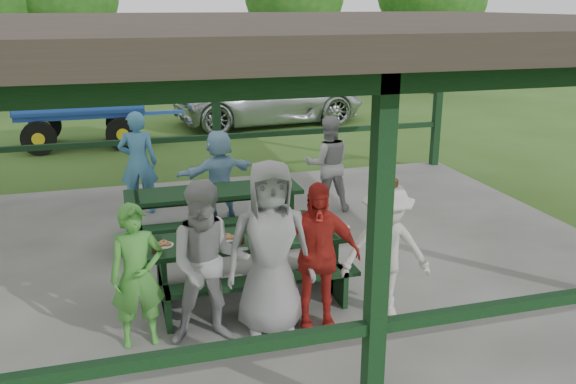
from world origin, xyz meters
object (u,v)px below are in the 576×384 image
object	(u,v)px
picnic_table_near	(247,259)
contestant_white_fedora	(386,251)
contestant_grey_mid	(270,249)
pickup_truck	(270,97)
contestant_grey_left	(209,264)
spectator_blue	(138,163)
farm_trailer	(82,118)
picnic_table_far	(214,207)
spectator_lblue	(219,175)
contestant_red	(316,256)
contestant_green	(137,276)
spectator_grey	(328,164)

from	to	relation	value
picnic_table_near	contestant_white_fedora	size ratio (longest dim) A/B	1.48
contestant_grey_mid	pickup_truck	xyz separation A→B (m)	(3.09, 12.09, -0.26)
contestant_grey_left	spectator_blue	distance (m)	4.44
contestant_white_fedora	farm_trailer	xyz separation A→B (m)	(-3.59, 10.45, -0.16)
picnic_table_near	picnic_table_far	xyz separation A→B (m)	(-0.07, 2.00, 0.01)
pickup_truck	contestant_white_fedora	bearing A→B (deg)	165.59
farm_trailer	spectator_lblue	bearing A→B (deg)	-70.25
pickup_truck	contestant_red	bearing A→B (deg)	161.79
contestant_grey_left	spectator_blue	size ratio (longest dim) A/B	1.01
contestant_green	spectator_grey	size ratio (longest dim) A/B	0.93
farm_trailer	contestant_red	bearing A→B (deg)	-74.98
picnic_table_far	pickup_truck	bearing A→B (deg)	70.70
contestant_green	pickup_truck	xyz separation A→B (m)	(4.46, 11.97, -0.07)
contestant_green	contestant_white_fedora	world-z (taller)	contestant_white_fedora
spectator_grey	spectator_blue	bearing A→B (deg)	-5.08
contestant_grey_mid	contestant_white_fedora	distance (m)	1.34
pickup_truck	contestant_grey_left	bearing A→B (deg)	156.69
pickup_truck	spectator_blue	bearing A→B (deg)	145.09
contestant_white_fedora	spectator_blue	bearing A→B (deg)	133.33
picnic_table_near	spectator_grey	world-z (taller)	spectator_grey
contestant_green	contestant_white_fedora	size ratio (longest dim) A/B	0.95
spectator_blue	pickup_truck	world-z (taller)	spectator_blue
contestant_green	contestant_white_fedora	bearing A→B (deg)	-6.03
farm_trailer	pickup_truck	bearing A→B (deg)	17.40
contestant_white_fedora	spectator_grey	xyz separation A→B (m)	(0.61, 3.66, 0.04)
spectator_lblue	contestant_grey_mid	bearing A→B (deg)	71.66
contestant_grey_left	picnic_table_far	bearing A→B (deg)	85.46
contestant_red	farm_trailer	world-z (taller)	contestant_red
spectator_lblue	spectator_blue	size ratio (longest dim) A/B	0.85
picnic_table_near	picnic_table_far	world-z (taller)	same
spectator_blue	farm_trailer	bearing A→B (deg)	-71.50
contestant_red	contestant_grey_mid	bearing A→B (deg)	-172.84
contestant_grey_left	contestant_grey_mid	distance (m)	0.66
contestant_white_fedora	spectator_lblue	xyz separation A→B (m)	(-1.22, 3.75, -0.04)
contestant_green	farm_trailer	distance (m)	10.37
spectator_grey	picnic_table_far	bearing A→B (deg)	28.26
contestant_red	contestant_white_fedora	distance (m)	0.84
picnic_table_near	contestant_grey_mid	bearing A→B (deg)	-86.21
contestant_green	contestant_white_fedora	distance (m)	2.70
contestant_grey_left	contestant_red	size ratio (longest dim) A/B	1.06
contestant_green	contestant_grey_mid	bearing A→B (deg)	-8.27
contestant_green	contestant_red	xyz separation A→B (m)	(1.86, -0.15, 0.06)
contestant_grey_left	contestant_red	xyz separation A→B (m)	(1.15, -0.01, -0.05)
picnic_table_far	contestant_green	distance (m)	3.06
picnic_table_far	farm_trailer	world-z (taller)	farm_trailer
picnic_table_far	spectator_lblue	size ratio (longest dim) A/B	1.75
picnic_table_near	farm_trailer	size ratio (longest dim) A/B	0.57
spectator_lblue	spectator_grey	distance (m)	1.84
spectator_grey	farm_trailer	bearing A→B (deg)	-49.84
picnic_table_far	contestant_grey_mid	xyz separation A→B (m)	(0.13, -2.90, 0.48)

